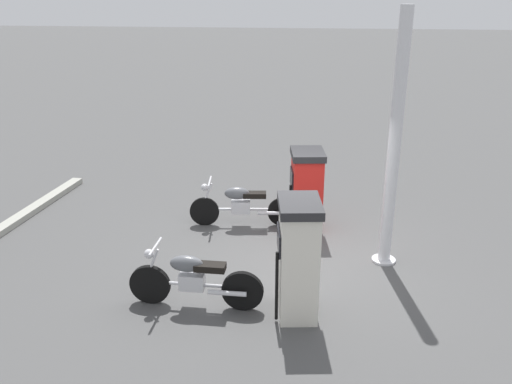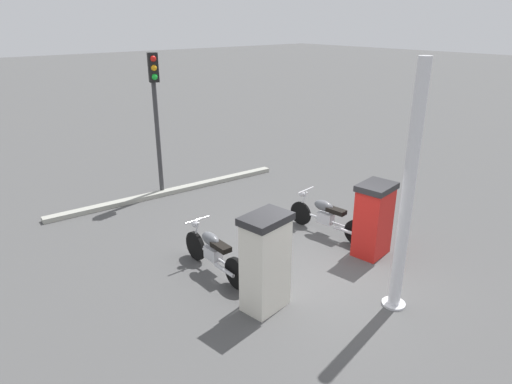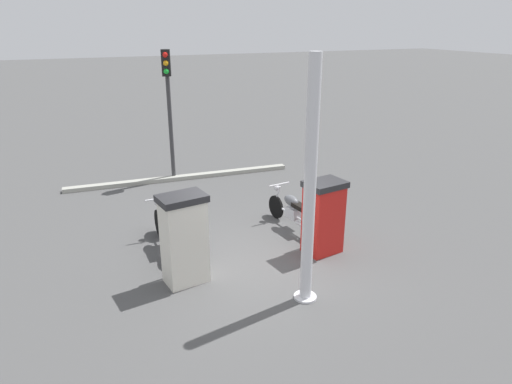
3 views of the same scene
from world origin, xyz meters
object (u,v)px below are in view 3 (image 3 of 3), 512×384
object	(u,v)px
motorcycle_near_pump	(293,210)
roadside_traffic_light	(168,94)
canopy_support_pole	(310,191)
fuel_pump_near	(323,217)
motorcycle_far_pump	(165,228)
fuel_pump_far	(184,239)

from	to	relation	value
motorcycle_near_pump	roadside_traffic_light	world-z (taller)	roadside_traffic_light
canopy_support_pole	motorcycle_near_pump	bearing A→B (deg)	-23.79
canopy_support_pole	fuel_pump_near	bearing A→B (deg)	-40.43
motorcycle_near_pump	roadside_traffic_light	xyz separation A→B (m)	(4.56, 1.65, 2.14)
motorcycle_far_pump	canopy_support_pole	size ratio (longest dim) A/B	0.48
fuel_pump_near	canopy_support_pole	size ratio (longest dim) A/B	0.38
motorcycle_near_pump	motorcycle_far_pump	bearing A→B (deg)	85.24
fuel_pump_far	roadside_traffic_light	xyz separation A→B (m)	(5.80, -1.24, 1.73)
motorcycle_near_pump	canopy_support_pole	distance (m)	3.24
fuel_pump_far	canopy_support_pole	xyz separation A→B (m)	(-1.38, -1.74, 1.12)
fuel_pump_near	canopy_support_pole	world-z (taller)	canopy_support_pole
motorcycle_near_pump	fuel_pump_near	bearing A→B (deg)	-179.07
motorcycle_near_pump	motorcycle_far_pump	size ratio (longest dim) A/B	1.06
roadside_traffic_light	fuel_pump_near	bearing A→B (deg)	-163.91
roadside_traffic_light	fuel_pump_far	bearing A→B (deg)	167.94
fuel_pump_near	motorcycle_far_pump	size ratio (longest dim) A/B	0.79
fuel_pump_near	fuel_pump_far	world-z (taller)	fuel_pump_far
motorcycle_near_pump	roadside_traffic_light	bearing A→B (deg)	19.93
motorcycle_near_pump	motorcycle_far_pump	distance (m)	2.93
fuel_pump_near	motorcycle_near_pump	size ratio (longest dim) A/B	0.75
fuel_pump_far	motorcycle_near_pump	size ratio (longest dim) A/B	0.82
motorcycle_far_pump	canopy_support_pole	xyz separation A→B (m)	(-2.86, -1.76, 1.54)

